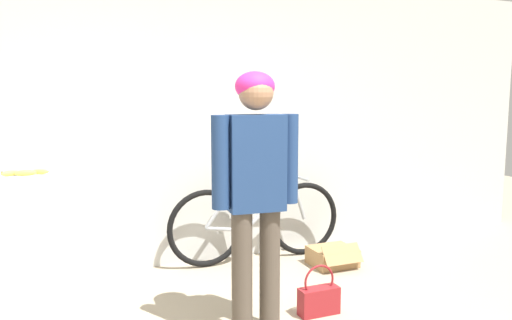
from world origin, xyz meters
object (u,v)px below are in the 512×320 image
(person, at_px, (256,179))
(banana, at_px, (25,173))
(handbag, at_px, (319,299))
(bicycle, at_px, (257,221))
(cardboard_box, at_px, (333,256))

(person, height_order, banana, person)
(handbag, bearing_deg, bicycle, 87.98)
(cardboard_box, bearing_deg, person, -141.25)
(cardboard_box, bearing_deg, handbag, -126.35)
(person, bearing_deg, handbag, 11.61)
(bicycle, xyz_separation_m, handbag, (-0.04, -1.24, -0.26))
(bicycle, distance_m, banana, 2.01)
(banana, distance_m, handbag, 2.36)
(person, xyz_separation_m, banana, (-1.38, 1.22, -0.05))
(cardboard_box, bearing_deg, bicycle, 145.69)
(banana, distance_m, cardboard_box, 2.67)
(handbag, relative_size, cardboard_box, 0.91)
(bicycle, xyz_separation_m, banana, (-1.92, -0.08, 0.58))
(person, distance_m, banana, 1.84)
(bicycle, bearing_deg, cardboard_box, -33.18)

